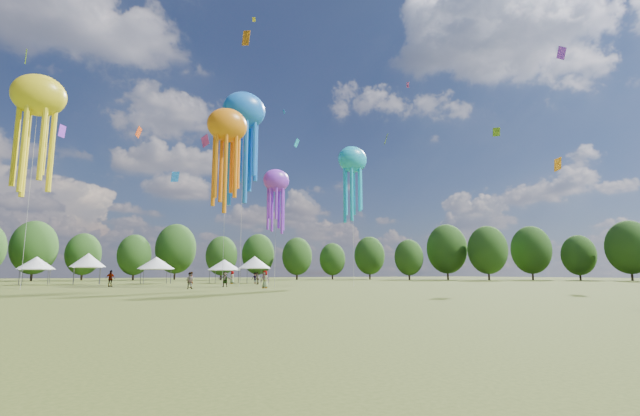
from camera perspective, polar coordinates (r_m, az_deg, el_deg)
name	(u,v)px	position (r m, az deg, el deg)	size (l,w,h in m)	color
ground	(503,314)	(18.38, 22.50, -12.53)	(300.00, 300.00, 0.00)	#384416
spectator_near	(190,281)	(45.37, -16.43, -8.95)	(0.79, 0.62, 1.63)	gray
spectators_far	(225,278)	(57.94, -12.16, -8.85)	(21.21, 23.04, 1.88)	gray
festival_tents	(164,263)	(69.87, -19.38, -6.67)	(34.45, 7.43, 4.32)	#47474C
show_kites	(210,141)	(52.64, -14.01, 8.38)	(37.95, 9.45, 24.09)	orange
small_kites	(222,44)	(62.18, -12.45, 19.90)	(75.68, 50.53, 44.00)	orange
treeline	(160,241)	(75.22, -19.92, -4.07)	(201.57, 95.24, 13.43)	#38281C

